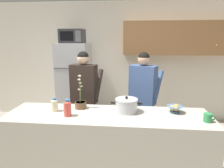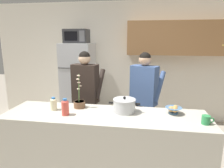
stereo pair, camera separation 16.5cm
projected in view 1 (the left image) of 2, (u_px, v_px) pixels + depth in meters
name	position (u px, v px, depth m)	size (l,w,h in m)	color
back_wall_unit	(131.00, 57.00, 4.48)	(6.00, 0.48, 2.60)	silver
kitchen_island	(108.00, 149.00, 2.53)	(2.47, 0.68, 0.92)	#BCB7A8
refrigerator	(75.00, 84.00, 4.32)	(0.64, 0.68, 1.72)	#B7BABF
microwave	(72.00, 36.00, 4.08)	(0.48, 0.37, 0.28)	#2D2D30
person_near_pot	(84.00, 89.00, 3.25)	(0.54, 0.47, 1.62)	#33384C
person_by_sink	(143.00, 90.00, 3.21)	(0.60, 0.56, 1.61)	black
cooking_pot	(126.00, 105.00, 2.49)	(0.39, 0.28, 0.20)	silver
coffee_mug	(208.00, 118.00, 2.19)	(0.13, 0.09, 0.10)	#2D8C4C
bread_bowl	(175.00, 108.00, 2.47)	(0.20, 0.20, 0.10)	#4C7299
bottle_near_edge	(55.00, 105.00, 2.51)	(0.08, 0.08, 0.17)	beige
bottle_mid_counter	(67.00, 108.00, 2.35)	(0.09, 0.09, 0.20)	#D84C3F
potted_orchid	(81.00, 103.00, 2.62)	(0.15, 0.15, 0.45)	brown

